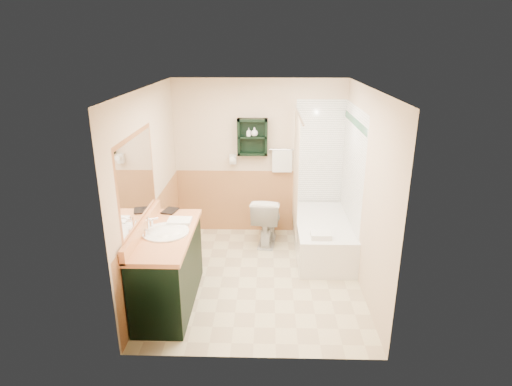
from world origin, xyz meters
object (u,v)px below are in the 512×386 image
(vanity_book, at_px, (164,203))
(soap_bottle_a, at_px, (249,134))
(wall_shelf, at_px, (252,137))
(vanity, at_px, (168,269))
(hair_dryer, at_px, (233,159))
(soap_bottle_b, at_px, (254,133))
(bathtub, at_px, (323,237))
(toilet, at_px, (267,220))

(vanity_book, height_order, soap_bottle_a, soap_bottle_a)
(wall_shelf, bearing_deg, vanity, -114.12)
(hair_dryer, relative_size, soap_bottle_b, 1.83)
(wall_shelf, bearing_deg, bathtub, -34.55)
(toilet, distance_m, soap_bottle_a, 1.31)
(soap_bottle_a, xyz_separation_m, soap_bottle_b, (0.08, 0.00, 0.02))
(wall_shelf, relative_size, toilet, 0.73)
(vanity_book, bearing_deg, bathtub, 31.95)
(wall_shelf, xyz_separation_m, bathtub, (1.03, -0.71, -1.30))
(hair_dryer, height_order, soap_bottle_b, soap_bottle_b)
(toilet, distance_m, vanity_book, 1.75)
(vanity, bearing_deg, vanity_book, 104.40)
(hair_dryer, relative_size, soap_bottle_a, 1.97)
(bathtub, xyz_separation_m, soap_bottle_a, (-1.08, 0.70, 1.34))
(bathtub, bearing_deg, vanity_book, -162.67)
(wall_shelf, distance_m, vanity_book, 1.80)
(toilet, distance_m, soap_bottle_b, 1.31)
(bathtub, bearing_deg, toilet, 156.49)
(wall_shelf, bearing_deg, soap_bottle_a, -174.71)
(wall_shelf, xyz_separation_m, vanity_book, (-1.06, -1.36, -0.54))
(hair_dryer, distance_m, toilet, 1.06)
(soap_bottle_b, bearing_deg, vanity_book, -128.85)
(wall_shelf, height_order, vanity_book, wall_shelf)
(soap_bottle_b, bearing_deg, toilet, -60.93)
(vanity_book, xyz_separation_m, soap_bottle_b, (1.09, 1.35, 0.61))
(vanity, relative_size, bathtub, 0.95)
(bathtub, xyz_separation_m, vanity_book, (-2.08, -0.65, 0.75))
(wall_shelf, xyz_separation_m, soap_bottle_a, (-0.05, -0.01, 0.04))
(hair_dryer, height_order, vanity_book, hair_dryer)
(bathtub, relative_size, soap_bottle_a, 12.33)
(soap_bottle_b, bearing_deg, hair_dryer, 174.78)
(vanity, relative_size, vanity_book, 6.46)
(bathtub, bearing_deg, hair_dryer, 151.12)
(soap_bottle_b, bearing_deg, bathtub, -35.12)
(toilet, relative_size, soap_bottle_a, 6.15)
(vanity, distance_m, soap_bottle_b, 2.49)
(vanity, xyz_separation_m, soap_bottle_b, (0.92, 1.99, 1.17))
(bathtub, height_order, vanity_book, vanity_book)
(hair_dryer, distance_m, soap_bottle_a, 0.46)
(vanity, xyz_separation_m, soap_bottle_a, (0.84, 1.99, 1.14))
(bathtub, height_order, soap_bottle_b, soap_bottle_b)
(vanity, relative_size, toilet, 1.89)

